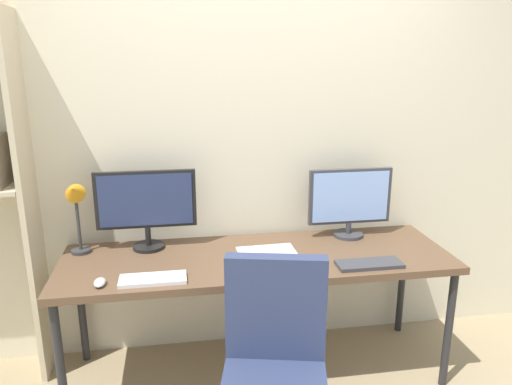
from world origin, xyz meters
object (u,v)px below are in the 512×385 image
Objects in this scene: laptop_closed at (267,254)px; keyboard_left at (153,279)px; monitor_right at (350,200)px; desk at (257,264)px; keyboard_right at (369,264)px; computer_mouse at (100,282)px; desk_lamp at (75,204)px; monitor_left at (146,204)px.

keyboard_left is at bearing -162.78° from laptop_closed.
monitor_right is 0.63m from laptop_closed.
desk is at bearing 22.33° from keyboard_left.
keyboard_right is at bearing -22.33° from desk.
computer_mouse is (-0.25, -0.01, 0.01)m from keyboard_left.
desk_lamp reaches higher than keyboard_right.
desk_lamp reaches higher than laptop_closed.
computer_mouse reaches higher than keyboard_left.
laptop_closed is at bearing 157.27° from keyboard_right.
monitor_right is 1.46× the size of keyboard_right.
monitor_right reaches higher than keyboard_left.
monitor_left is 1.27m from keyboard_right.
keyboard_right is (1.53, -0.41, -0.28)m from desk_lamp.
monitor_right is 1.57m from desk_lamp.
desk_lamp is at bearing 166.96° from laptop_closed.
desk_lamp is at bearing 111.05° from computer_mouse.
monitor_right is 1.50m from computer_mouse.
monitor_left reaches higher than keyboard_right.
monitor_left reaches higher than monitor_right.
keyboard_left is (-1.16, -0.44, -0.22)m from monitor_right.
keyboard_right is 0.55m from laptop_closed.
monitor_left is 5.83× the size of computer_mouse.
laptop_closed is (0.61, 0.21, 0.00)m from keyboard_left.
monitor_right reaches higher than keyboard_right.
monitor_left is 1.28× the size of desk_lamp.
monitor_left is at bearing 95.17° from keyboard_left.
laptop_closed is (0.65, -0.23, -0.25)m from monitor_left.
monitor_left is 0.74m from laptop_closed.
monitor_left is 1.10× the size of monitor_right.
computer_mouse is 0.30× the size of laptop_closed.
keyboard_right is at bearing -15.10° from desk_lamp.
laptop_closed is (1.03, -0.20, -0.28)m from desk_lamp.
desk_lamp is 1.08m from laptop_closed.
desk is 22.36× the size of computer_mouse.
keyboard_left is at bearing -157.67° from desk.
laptop_closed is at bearing 14.27° from computer_mouse.
monitor_left reaches higher than laptop_closed.
keyboard_left is 0.65m from laptop_closed.
keyboard_right is (1.16, -0.44, -0.25)m from monitor_left.
computer_mouse is at bearing -178.44° from keyboard_left.
desk_lamp is 1.37× the size of laptop_closed.
desk_lamp is (-1.57, -0.03, 0.07)m from monitor_right.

